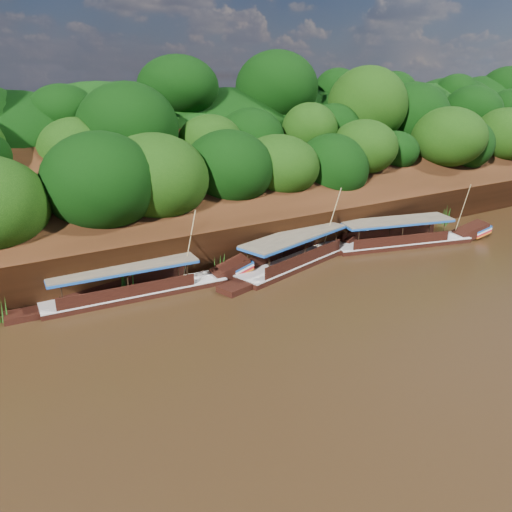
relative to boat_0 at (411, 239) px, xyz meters
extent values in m
plane|color=black|center=(-11.20, -6.35, -0.54)|extent=(160.00, 160.00, 0.00)
cube|color=black|center=(-11.20, 9.65, 2.96)|extent=(120.00, 16.12, 13.64)
cube|color=black|center=(-11.20, 19.65, -0.54)|extent=(120.00, 24.00, 12.00)
ellipsoid|color=#0C3408|center=(-17.20, 8.65, 2.96)|extent=(18.00, 8.00, 6.40)
ellipsoid|color=#0C3408|center=(-11.20, 16.65, 8.66)|extent=(24.00, 11.00, 8.40)
ellipsoid|color=#0C3408|center=(12.80, 8.15, 2.86)|extent=(18.00, 8.00, 6.00)
ellipsoid|color=#0C3408|center=(22.80, 15.65, 8.26)|extent=(22.00, 10.00, 8.00)
cube|color=black|center=(-0.74, 0.19, -0.54)|extent=(12.67, 5.21, 0.88)
cube|color=silver|center=(-0.74, 0.19, -0.12)|extent=(12.69, 5.28, 0.10)
cube|color=black|center=(6.09, -1.57, 0.14)|extent=(3.26, 2.30, 1.71)
cube|color=#184B9D|center=(6.85, -1.76, 0.43)|extent=(1.91, 2.01, 0.63)
cube|color=red|center=(6.85, -1.76, 0.10)|extent=(1.91, 2.01, 0.63)
cube|color=brown|center=(-1.49, 0.39, 1.81)|extent=(10.12, 4.85, 0.12)
cube|color=#184B9D|center=(-1.49, 0.39, 1.70)|extent=(10.12, 4.85, 0.18)
cylinder|color=tan|center=(4.36, -1.63, 2.50)|extent=(1.40, 1.88, 4.74)
cube|color=black|center=(-11.01, 1.26, -0.54)|extent=(12.66, 5.49, 0.94)
cube|color=silver|center=(-11.01, 1.26, -0.10)|extent=(12.68, 5.56, 0.10)
cube|color=black|center=(-4.23, 3.11, 0.18)|extent=(3.31, 2.44, 1.76)
cube|color=#184B9D|center=(-3.48, 3.31, 0.50)|extent=(1.95, 2.13, 0.64)
cube|color=red|center=(-3.48, 3.31, 0.14)|extent=(1.95, 2.13, 0.64)
cube|color=brown|center=(-11.77, 1.06, 1.96)|extent=(10.13, 5.11, 0.12)
cube|color=#184B9D|center=(-11.77, 1.06, 1.84)|extent=(10.13, 5.11, 0.19)
cylinder|color=tan|center=(-7.83, 1.48, 2.58)|extent=(0.91, 1.02, 5.19)
cube|color=black|center=(-23.98, 2.05, -0.54)|extent=(12.44, 2.84, 0.84)
cube|color=silver|center=(-23.98, 2.05, -0.14)|extent=(12.45, 2.91, 0.09)
cube|color=black|center=(-17.06, 1.61, 0.11)|extent=(2.99, 1.73, 1.66)
cube|color=#184B9D|center=(-16.29, 1.56, 0.39)|extent=(1.61, 1.70, 0.62)
cube|color=red|center=(-16.29, 1.56, 0.07)|extent=(1.61, 1.70, 0.62)
cube|color=brown|center=(-24.75, 2.10, 1.71)|extent=(9.79, 2.98, 0.11)
cube|color=#184B9D|center=(-24.75, 2.10, 1.60)|extent=(9.79, 2.98, 0.17)
cylinder|color=tan|center=(-20.26, 1.63, 2.43)|extent=(1.31, 0.19, 4.97)
cone|color=#1F5816|center=(-24.75, 3.01, 0.45)|extent=(1.50, 1.50, 1.99)
cone|color=#1F5816|center=(-17.18, 3.10, 0.20)|extent=(1.50, 1.50, 1.50)
cone|color=#1F5816|center=(-10.94, 3.52, 0.39)|extent=(1.50, 1.50, 1.88)
cone|color=#1F5816|center=(-4.76, 3.08, 0.46)|extent=(1.50, 1.50, 2.01)
cone|color=#1F5816|center=(1.57, 2.82, 0.27)|extent=(1.50, 1.50, 1.63)
cone|color=#1F5816|center=(7.96, 2.78, 0.46)|extent=(1.50, 1.50, 2.01)
camera|label=1|loc=(-33.22, -28.31, 13.41)|focal=35.00mm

